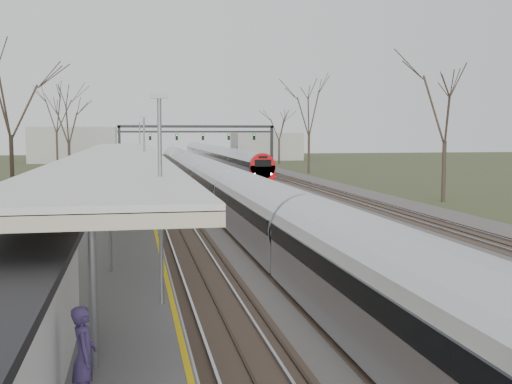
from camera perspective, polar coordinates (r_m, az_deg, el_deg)
The scene contains 9 objects.
track_bed at distance 57.17m, azimuth -2.22°, elevation 0.24°, with size 24.00×160.00×0.22m.
platform at distance 39.08m, azimuth -11.89°, elevation -1.61°, with size 3.50×69.00×1.00m, color #9E9B93.
canopy at distance 34.31m, azimuth -12.12°, elevation 3.18°, with size 4.10×50.00×3.11m.
signal_gantry at distance 86.71m, azimuth -5.22°, elevation 5.17°, with size 21.00×0.59×6.08m.
tree_west_far at distance 50.13m, azimuth -21.08°, elevation 8.27°, with size 5.50×5.50×11.33m.
tree_east_far at distance 48.76m, azimuth 16.51°, elevation 7.64°, with size 5.00×5.00×10.30m.
train_near at distance 51.36m, azimuth -4.36°, elevation 1.23°, with size 2.62×90.21×3.05m.
train_far at distance 101.18m, azimuth -3.62°, elevation 3.26°, with size 2.62×75.21×3.05m.
passenger at distance 10.33m, azimuth -15.03°, elevation -13.93°, with size 0.57×0.37×1.56m, color #3E305E.
Camera 1 is at (-8.34, -1.29, 5.16)m, focal length 45.00 mm.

